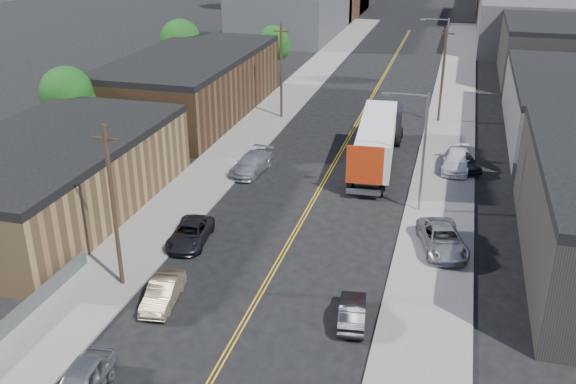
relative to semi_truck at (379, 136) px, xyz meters
The scene contains 27 objects.
ground 26.09m from the semi_truck, 98.15° to the left, with size 260.00×260.00×0.00m, color black.
centerline 11.59m from the semi_truck, 108.96° to the left, with size 0.32×120.00×0.01m, color gold.
sidewalk_left 17.15m from the semi_truck, 140.90° to the left, with size 5.00×140.00×0.15m, color slate.
sidewalk_right 12.42m from the semi_truck, 61.49° to the left, with size 5.00×140.00×0.15m, color slate.
warehouse_tan 27.12m from the semi_truck, 143.09° to the right, with size 12.00×22.00×5.60m.
warehouse_brown 23.77m from the semi_truck, 155.87° to the left, with size 12.00×26.00×6.60m.
industrial_right_c 41.95m from the semi_truck, 64.09° to the left, with size 14.00×22.00×7.60m.
skyline_left_a 65.19m from the semi_truck, 111.31° to the left, with size 16.00×30.00×8.00m, color #333335.
skyline_right_a 62.89m from the semi_truck, 74.95° to the left, with size 16.00×30.00×8.00m, color #333335.
streetlight_near 10.48m from the semi_truck, 67.13° to the right, with size 3.39×0.25×9.00m.
streetlight_far 26.17m from the semi_truck, 81.34° to the left, with size 3.39×0.25×9.00m.
utility_pole_left_near 27.17m from the semi_truck, 116.07° to the right, with size 1.60×0.26×10.00m.
utility_pole_left_far 16.22m from the semi_truck, 137.96° to the left, with size 1.60×0.26×10.00m.
utility_pole_right 14.68m from the semi_truck, 71.76° to the left, with size 1.60×0.26×10.00m.
chainlink_fence 34.37m from the semi_truck, 116.25° to the right, with size 0.05×16.00×1.22m.
tree_left_near 28.08m from the semi_truck, behind, with size 4.85×4.76×7.91m.
tree_left_mid 34.66m from the semi_truck, 143.13° to the left, with size 5.10×5.04×8.37m.
tree_left_far 32.91m from the semi_truck, 122.45° to the left, with size 4.35×4.20×6.97m.
semi_truck is the anchor object (origin of this frame).
car_left_a 34.69m from the semi_truck, 104.96° to the right, with size 1.89×4.69×1.60m, color gray.
car_left_b 26.92m from the semi_truck, 108.85° to the right, with size 1.50×4.31×1.42m, color #807354.
car_left_c 20.96m from the semi_truck, 118.87° to the right, with size 2.31×5.00×1.39m, color black.
car_left_d 11.42m from the semi_truck, 153.20° to the right, with size 2.25×5.55×1.61m, color #ABADB1.
car_right_oncoming 24.56m from the semi_truck, 85.39° to the right, with size 1.40×4.03×1.33m, color black.
car_right_lot_a 16.45m from the semi_truck, 67.55° to the right, with size 2.58×5.60×1.56m, color #97999B.
car_right_lot_b 6.87m from the semi_truck, ahead, with size 2.19×5.38×1.56m, color white.
car_right_lot_c 7.49m from the semi_truck, ahead, with size 1.76×4.37×1.49m, color black.
Camera 1 is at (9.89, -19.07, 20.44)m, focal length 40.00 mm.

